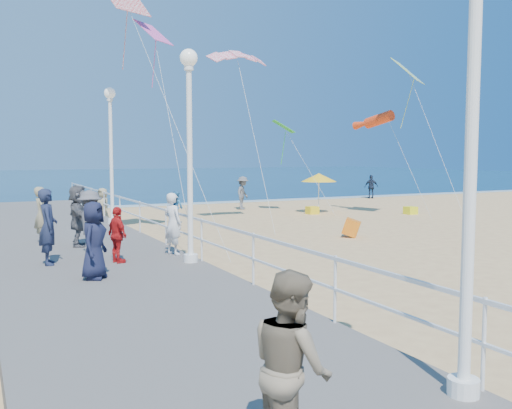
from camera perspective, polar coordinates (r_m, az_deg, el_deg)
name	(u,v)px	position (r m, az deg, el deg)	size (l,w,h in m)	color
ground	(361,260)	(17.26, 10.50, -5.50)	(160.00, 160.00, 0.00)	#DAB172
ocean	(60,178)	(79.26, -19.04, 2.49)	(160.00, 90.00, 0.05)	#0C2E4B
surf_line	(159,205)	(35.68, -9.69, -0.04)	(160.00, 1.20, 0.04)	silver
boardwalk	(105,278)	(14.12, -14.83, -7.10)	(5.00, 44.00, 0.40)	slate
railing	(202,228)	(14.62, -5.47, -2.37)	(0.05, 42.00, 0.55)	white
lamp_post_near	(473,105)	(6.69, 20.85, 9.32)	(0.44, 0.44, 5.32)	white
lamp_post_mid	(189,133)	(14.40, -6.67, 7.12)	(0.44, 0.44, 5.32)	white
lamp_post_far	(111,141)	(23.07, -14.31, 6.19)	(0.44, 0.44, 5.32)	white
woman_holding_toddler	(173,224)	(15.68, -8.31, -1.91)	(0.62, 0.41, 1.69)	silver
toddler_held	(176,207)	(15.82, -7.99, -0.25)	(0.42, 0.33, 0.87)	teal
spectator_0	(48,227)	(14.99, -20.08, -2.11)	(0.69, 0.45, 1.89)	#1B213B
spectator_1	(291,367)	(5.20, 3.57, -15.91)	(0.84, 0.65, 1.73)	#806F58
spectator_2	(90,223)	(15.90, -16.22, -1.81)	(1.15, 0.66, 1.78)	#555459
spectator_3	(117,235)	(14.75, -13.68, -2.97)	(0.83, 0.35, 1.42)	red
spectator_4	(94,240)	(12.96, -15.92, -3.47)	(0.83, 0.54, 1.71)	#161931
spectator_5	(78,216)	(17.72, -17.36, -1.07)	(1.70, 0.54, 1.83)	#525257
spectator_6	(41,215)	(18.83, -20.68, -0.96)	(0.63, 0.42, 1.74)	gray
beach_walker_a	(243,193)	(32.48, -1.33, 1.16)	(1.22, 0.70, 1.89)	#595A5E
beach_walker_b	(371,187)	(41.48, 11.46, 1.76)	(0.99, 0.41, 1.68)	#1A253B
beach_walker_c	(103,206)	(26.51, -15.08, -0.16)	(0.80, 0.52, 1.63)	#998F6A
box_kite	(351,229)	(21.89, 9.52, -2.47)	(0.55, 0.55, 0.60)	red
beach_umbrella	(319,177)	(30.53, 6.31, 2.70)	(1.90, 1.90, 2.14)	white
beach_chair_left	(312,210)	(30.15, 5.65, -0.58)	(0.55, 0.55, 0.40)	yellow
beach_chair_right	(410,210)	(31.01, 15.19, -0.57)	(0.55, 0.55, 0.40)	yellow
kite_parafoil	(238,54)	(25.28, -1.83, 14.81)	(2.59, 0.90, 0.30)	#E61B41
kite_windsock	(379,120)	(30.49, 12.21, 8.31)	(0.56, 0.56, 2.74)	#EB3B13
kite_diamond_pink	(154,33)	(21.80, -10.21, 16.57)	(1.24, 1.24, 0.02)	#E353AE
kite_diamond_multi	(408,71)	(28.81, 14.96, 12.73)	(1.72, 1.72, 0.02)	blue
kite_diamond_green	(283,127)	(30.57, 2.75, 7.79)	(1.28, 1.28, 0.02)	green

